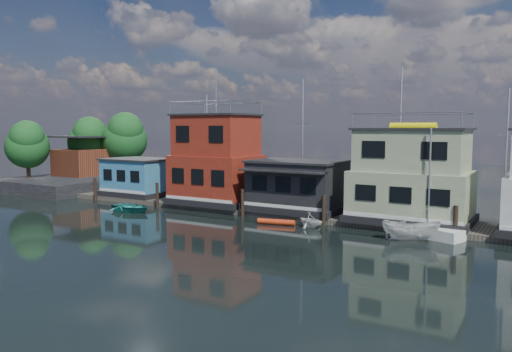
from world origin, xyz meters
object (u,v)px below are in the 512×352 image
Objects in this scene: dinghy_teal at (131,207)px; motorboat at (411,230)px; houseboat_dark at (297,186)px; dinghy_white at (311,220)px; houseboat_red at (217,161)px; houseboat_green at (411,177)px; houseboat_blue at (138,177)px; day_sailer at (428,231)px; red_kayak at (276,222)px.

motorboat is (23.02, 1.06, 0.30)m from dinghy_teal.
houseboat_dark is 3.52× the size of dinghy_white.
houseboat_red reaches higher than houseboat_dark.
houseboat_red is 17.01m from houseboat_green.
dinghy_white is (20.51, -3.97, -1.65)m from houseboat_blue.
dinghy_teal is (-12.83, -5.66, -2.03)m from houseboat_dark.
dinghy_teal is at bearing -153.19° from day_sailer.
houseboat_dark is at bearing -179.88° from houseboat_green.
day_sailer reaches higher than houseboat_dark.
houseboat_green is at bearing 0.12° from houseboat_dark.
houseboat_green is 5.56m from motorboat.
houseboat_blue is 0.90× the size of day_sailer.
dinghy_teal is 23.05m from motorboat.
houseboat_green reaches higher than houseboat_blue.
houseboat_red is 1.60× the size of houseboat_dark.
day_sailer is at bearing -14.40° from houseboat_dark.
houseboat_red is 10.24m from red_kayak.
houseboat_blue is 7.57m from dinghy_teal.
houseboat_green reaches higher than dinghy_teal.
houseboat_blue is 3.04× the size of dinghy_white.
dinghy_teal is at bearing -156.21° from houseboat_dark.
houseboat_blue is at bearing 38.15° from dinghy_teal.
houseboat_red is at bearing -41.69° from dinghy_teal.
houseboat_red is 19.39m from day_sailer.
dinghy_white reaches higher than red_kayak.
red_kayak is at bearing -153.21° from houseboat_green.
motorboat is (7.18, -0.65, 0.13)m from dinghy_white.
houseboat_dark is at bearing 83.43° from red_kayak.
dinghy_white is at bearing -19.81° from houseboat_red.
houseboat_red reaches higher than houseboat_blue.
day_sailer is 1.95m from motorboat.
houseboat_green is (17.00, 0.00, -0.55)m from houseboat_red.
motorboat is (10.19, -4.60, -1.73)m from houseboat_dark.
dinghy_teal is (-15.85, -1.71, -0.17)m from dinghy_white.
houseboat_blue is 0.86× the size of houseboat_dark.
motorboat is at bearing -75.56° from houseboat_green.
motorboat reaches higher than dinghy_teal.
houseboat_dark is 2.08× the size of motorboat.
houseboat_green is 22.78m from dinghy_teal.
dinghy_teal reaches higher than red_kayak.
dinghy_white is (-5.99, -3.97, -3.00)m from houseboat_green.
dinghy_teal is at bearing 81.13° from motorboat.
houseboat_green is (26.50, 0.00, 1.34)m from houseboat_blue.
houseboat_dark reaches higher than motorboat.
houseboat_red is 3.18× the size of dinghy_teal.
motorboat reaches higher than dinghy_white.
houseboat_dark is 5.30m from dinghy_white.
motorboat is at bearing -89.43° from day_sailer.
houseboat_green reaches higher than day_sailer.
dinghy_white is at bearing -146.48° from houseboat_green.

